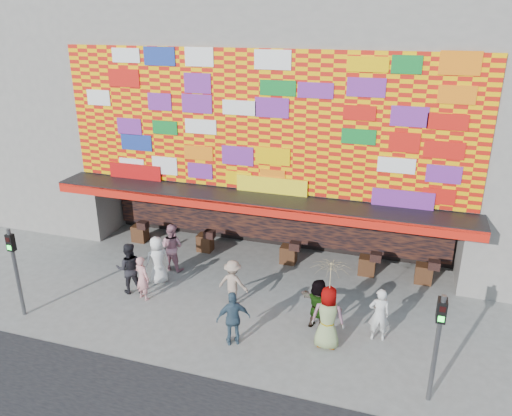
# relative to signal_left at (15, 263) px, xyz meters

# --- Properties ---
(ground) EXTENTS (90.00, 90.00, 0.00)m
(ground) POSITION_rel_signal_left_xyz_m (6.20, 1.50, -1.86)
(ground) COLOR slate
(ground) RESTS_ON ground
(shop_building) EXTENTS (15.20, 9.40, 10.00)m
(shop_building) POSITION_rel_signal_left_xyz_m (6.20, 9.68, 3.37)
(shop_building) COLOR gray
(shop_building) RESTS_ON ground
(neighbor_left) EXTENTS (11.00, 8.00, 12.00)m
(neighbor_left) POSITION_rel_signal_left_xyz_m (-6.80, 9.50, 4.14)
(neighbor_left) COLOR gray
(neighbor_left) RESTS_ON ground
(signal_left) EXTENTS (0.22, 0.20, 3.00)m
(signal_left) POSITION_rel_signal_left_xyz_m (0.00, 0.00, 0.00)
(signal_left) COLOR #59595B
(signal_left) RESTS_ON ground
(signal_right) EXTENTS (0.22, 0.20, 3.00)m
(signal_right) POSITION_rel_signal_left_xyz_m (12.40, 0.00, 0.00)
(signal_right) COLOR #59595B
(signal_right) RESTS_ON ground
(ped_a) EXTENTS (1.01, 1.01, 1.77)m
(ped_a) POSITION_rel_signal_left_xyz_m (3.14, 3.19, -0.98)
(ped_a) COLOR white
(ped_a) RESTS_ON ground
(ped_b) EXTENTS (0.67, 0.54, 1.57)m
(ped_b) POSITION_rel_signal_left_xyz_m (3.18, 2.04, -1.07)
(ped_b) COLOR #D08688
(ped_b) RESTS_ON ground
(ped_c) EXTENTS (1.10, 1.01, 1.83)m
(ped_c) POSITION_rel_signal_left_xyz_m (2.54, 2.31, -0.94)
(ped_c) COLOR black
(ped_c) RESTS_ON ground
(ped_d) EXTENTS (1.06, 0.65, 1.59)m
(ped_d) POSITION_rel_signal_left_xyz_m (6.20, 2.66, -1.07)
(ped_d) COLOR gray
(ped_d) RESTS_ON ground
(ped_e) EXTENTS (1.07, 0.85, 1.70)m
(ped_e) POSITION_rel_signal_left_xyz_m (6.95, 0.65, -1.01)
(ped_e) COLOR #395164
(ped_e) RESTS_ON ground
(ped_f) EXTENTS (1.59, 1.16, 1.66)m
(ped_f) POSITION_rel_signal_left_xyz_m (9.13, 2.16, -1.03)
(ped_f) COLOR gray
(ped_f) RESTS_ON ground
(ped_g) EXTENTS (0.97, 0.65, 1.93)m
(ped_g) POSITION_rel_signal_left_xyz_m (9.56, 1.35, -0.89)
(ped_g) COLOR gray
(ped_g) RESTS_ON ground
(ped_h) EXTENTS (0.68, 0.52, 1.68)m
(ped_h) POSITION_rel_signal_left_xyz_m (10.94, 2.16, -1.02)
(ped_h) COLOR silver
(ped_h) RESTS_ON ground
(ped_i) EXTENTS (0.97, 0.80, 1.83)m
(ped_i) POSITION_rel_signal_left_xyz_m (3.17, 4.26, -0.95)
(ped_i) COLOR #BB798A
(ped_i) RESTS_ON ground
(parasol) EXTENTS (1.16, 1.18, 1.99)m
(parasol) POSITION_rel_signal_left_xyz_m (9.56, 1.35, 0.36)
(parasol) COLOR beige
(parasol) RESTS_ON ground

